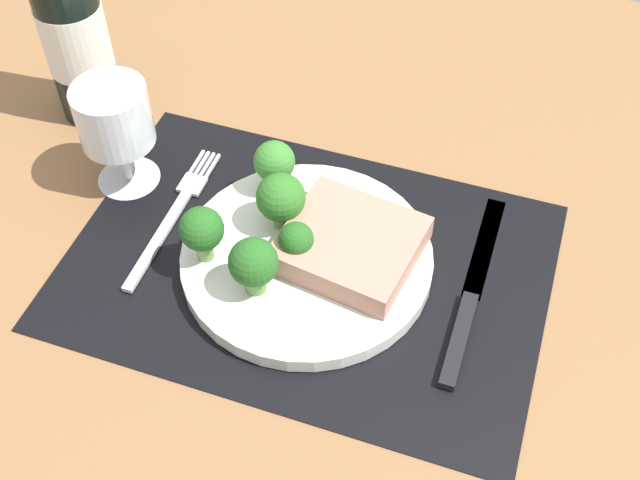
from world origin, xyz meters
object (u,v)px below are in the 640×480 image
at_px(plate, 307,259).
at_px(wine_glass, 115,121).
at_px(steak, 350,245).
at_px(wine_bottle, 71,23).
at_px(fork, 174,215).
at_px(knife, 469,301).

relative_size(plate, wine_glass, 2.00).
relative_size(plate, steak, 1.98).
height_order(plate, wine_bottle, wine_bottle).
distance_m(fork, knife, 0.30).
xyz_separation_m(knife, wine_bottle, (-0.46, 0.13, 0.11)).
distance_m(plate, wine_glass, 0.23).
bearing_deg(wine_glass, wine_bottle, 135.67).
xyz_separation_m(steak, knife, (0.12, -0.01, -0.03)).
xyz_separation_m(steak, wine_bottle, (-0.34, 0.12, 0.08)).
relative_size(wine_bottle, wine_glass, 2.68).
xyz_separation_m(knife, wine_glass, (-0.37, 0.04, 0.07)).
bearing_deg(knife, fork, -179.49).
bearing_deg(wine_bottle, plate, -24.19).
bearing_deg(wine_bottle, wine_glass, -44.33).
bearing_deg(steak, wine_glass, 171.78).
bearing_deg(plate, knife, 1.97).
relative_size(fork, wine_glass, 1.63).
bearing_deg(wine_glass, knife, -6.75).
distance_m(steak, knife, 0.12).
relative_size(steak, wine_bottle, 0.38).
height_order(fork, knife, knife).
height_order(plate, fork, plate).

